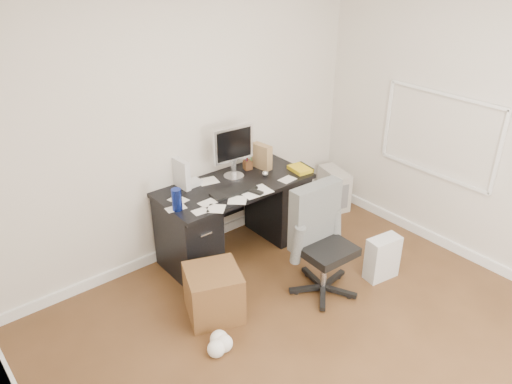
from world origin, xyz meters
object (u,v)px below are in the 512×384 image
desk (235,215)px  wicker_basket (214,293)px  keyboard (234,191)px  lcd_monitor (233,152)px  pc_tower (334,188)px  office_chair (326,244)px

desk → wicker_basket: desk is taller
keyboard → wicker_basket: keyboard is taller
lcd_monitor → pc_tower: bearing=0.9°
desk → office_chair: 1.05m
lcd_monitor → keyboard: (-0.19, -0.26, -0.25)m
desk → office_chair: bearing=-78.6°
office_chair → pc_tower: office_chair is taller
keyboard → wicker_basket: bearing=-136.7°
desk → lcd_monitor: 0.63m
lcd_monitor → office_chair: lcd_monitor is taller
lcd_monitor → keyboard: lcd_monitor is taller
lcd_monitor → pc_tower: size_ratio=1.18×
desk → wicker_basket: size_ratio=3.45×
office_chair → pc_tower: size_ratio=2.23×
desk → lcd_monitor: lcd_monitor is taller
lcd_monitor → office_chair: size_ratio=0.53×
lcd_monitor → pc_tower: (1.38, -0.10, -0.79)m
desk → office_chair: office_chair is taller
lcd_monitor → keyboard: size_ratio=1.20×
pc_tower → desk: bearing=-163.8°
pc_tower → lcd_monitor: bearing=-168.5°
pc_tower → keyboard: bearing=-158.6°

